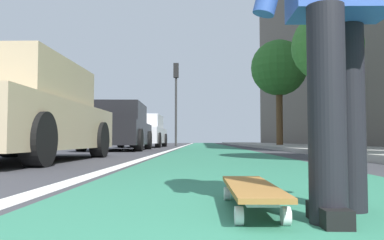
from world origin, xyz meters
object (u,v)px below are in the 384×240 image
Objects in this scene: skateboard at (251,190)px; parked_car_far at (144,132)px; traffic_light at (176,89)px; parked_car_mid at (118,128)px; parked_car_near at (21,114)px; street_tree_far at (279,68)px; street_tree_mid at (327,47)px.

parked_car_far reaches higher than skateboard.
skateboard is at bearing -175.39° from traffic_light.
parked_car_far is at bearing 9.84° from skateboard.
parked_car_mid is at bearing -179.89° from parked_car_far.
parked_car_mid reaches higher than skateboard.
parked_car_near is 15.91m from traffic_light.
street_tree_mid is at bearing 180.00° from street_tree_far.
parked_car_near is 0.95× the size of traffic_light.
skateboard is at bearing 160.23° from street_tree_mid.
street_tree_far reaches higher than skateboard.
street_tree_far reaches higher than parked_car_mid.
street_tree_far reaches higher than parked_car_near.
parked_car_near reaches higher than skateboard.
traffic_light reaches higher than parked_car_far.
parked_car_far reaches higher than parked_car_near.
street_tree_far is (16.23, -3.37, 3.53)m from skateboard.
parked_car_far reaches higher than parked_car_mid.
parked_car_mid is 8.79m from street_tree_far.
parked_car_near is 8.53m from street_tree_mid.
parked_car_far is (16.55, 2.87, 0.62)m from skateboard.
traffic_light reaches higher than skateboard.
parked_car_near is 6.68m from parked_car_mid.
parked_car_near is at bearing 179.75° from parked_car_far.
street_tree_far reaches higher than street_tree_mid.
parked_car_far is at bearing -0.25° from parked_car_near.
parked_car_mid is 5.80m from parked_car_far.
parked_car_far is at bearing 158.11° from traffic_light.
street_tree_far is at bearing -0.00° from street_tree_mid.
street_tree_mid is at bearing -139.04° from parked_car_far.
parked_car_near is (4.07, 2.93, 0.62)m from skateboard.
skateboard is 0.21× the size of street_tree_mid.
skateboard is 0.19× the size of parked_car_near.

